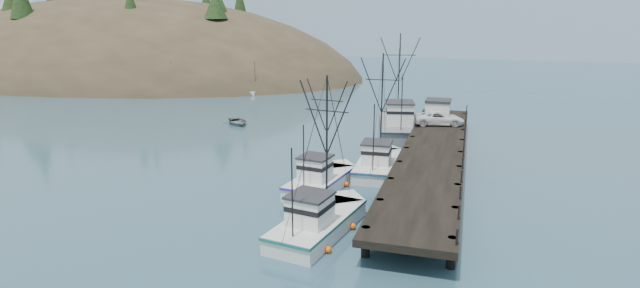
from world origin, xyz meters
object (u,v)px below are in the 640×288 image
object	(u,v)px
pier	(433,153)
work_vessel	(398,125)
trawler_mid	(322,179)
pickup_truck	(439,118)
motorboat	(237,124)
trawler_near	(320,221)
trawler_far	(379,162)
pier_shed	(438,111)

from	to	relation	value
pier	work_vessel	distance (m)	14.86
trawler_mid	pickup_truck	xyz separation A→B (m)	(8.58, 20.30, 1.99)
pickup_truck	work_vessel	bearing A→B (deg)	55.94
pickup_truck	motorboat	xyz separation A→B (m)	(-27.44, 1.83, -2.81)
trawler_near	work_vessel	size ratio (longest dim) A/B	0.72
trawler_far	pier_shed	bearing A→B (deg)	73.86
work_vessel	pickup_truck	world-z (taller)	work_vessel
motorboat	pickup_truck	bearing A→B (deg)	-44.75
pier	pier_shed	size ratio (longest dim) A/B	13.75
pier	trawler_near	world-z (taller)	trawler_near
work_vessel	pickup_truck	xyz separation A→B (m)	(5.16, -2.03, 1.58)
trawler_far	motorboat	size ratio (longest dim) A/B	2.35
work_vessel	pickup_truck	size ratio (longest dim) A/B	2.66
pier	trawler_mid	distance (m)	12.26
trawler_near	pier_shed	bearing A→B (deg)	79.23
work_vessel	pier_shed	distance (m)	5.34
trawler_far	pickup_truck	size ratio (longest dim) A/B	2.00
trawler_mid	pier_shed	xyz separation A→B (m)	(8.27, 21.93, 2.60)
trawler_mid	trawler_far	distance (m)	7.53
work_vessel	pickup_truck	distance (m)	5.77
trawler_near	trawler_far	xyz separation A→B (m)	(1.37, 15.27, 0.00)
motorboat	trawler_far	bearing A→B (deg)	-75.53
trawler_mid	pickup_truck	bearing A→B (deg)	67.08
motorboat	pier	bearing A→B (deg)	-67.18
pickup_truck	pier_shed	bearing A→B (deg)	-1.78
pier	motorboat	size ratio (longest dim) A/B	8.90
trawler_mid	work_vessel	world-z (taller)	work_vessel
trawler_near	trawler_far	world-z (taller)	trawler_far
trawler_mid	motorboat	size ratio (longest dim) A/B	2.05
trawler_far	motorboat	world-z (taller)	trawler_far
pier	work_vessel	size ratio (longest dim) A/B	2.84
trawler_mid	work_vessel	bearing A→B (deg)	81.29
trawler_mid	work_vessel	distance (m)	22.59
trawler_near	motorboat	size ratio (longest dim) A/B	2.26
trawler_near	motorboat	world-z (taller)	trawler_near
trawler_mid	trawler_far	xyz separation A→B (m)	(3.81, 6.50, 0.00)
trawler_far	pier_shed	size ratio (longest dim) A/B	3.63
pier_shed	trawler_near	bearing A→B (deg)	-100.77
work_vessel	pier_shed	bearing A→B (deg)	-4.69
pier	trawler_near	bearing A→B (deg)	-110.27
pier_shed	pickup_truck	bearing A→B (deg)	-79.20
trawler_mid	pier_shed	world-z (taller)	trawler_mid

